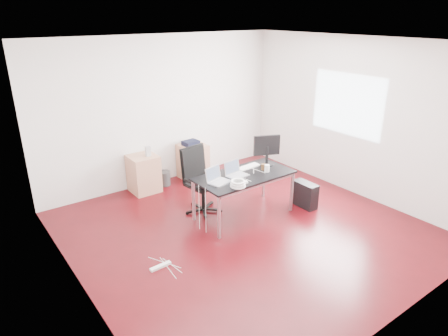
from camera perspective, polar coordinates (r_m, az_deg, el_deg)
room_shell at (r=5.76m, az=3.54°, el=3.60°), size 5.00×5.00×5.00m
desk at (r=6.42m, az=2.90°, el=-1.38°), size 1.60×0.80×0.73m
office_chair at (r=6.64m, az=-3.54°, el=-1.25°), size 0.54×0.56×1.08m
filing_cabinet_left at (r=7.58m, az=-11.39°, el=-0.79°), size 0.50×0.50×0.70m
filing_cabinet_right at (r=8.05m, az=-4.46°, el=0.94°), size 0.50×0.50×0.70m
pc_tower at (r=7.04m, az=11.50°, el=-3.74°), size 0.21×0.45×0.44m
wastebasket at (r=7.84m, az=-8.54°, el=-1.47°), size 0.31×0.31×0.28m
power_strip at (r=5.51m, az=-9.06°, el=-13.69°), size 0.30×0.08×0.04m
laptop_left at (r=6.10m, az=-0.98°, el=-1.52°), size 0.39×0.33×0.23m
laptop_right at (r=6.34m, az=1.68°, el=-0.61°), size 0.36×0.30×0.23m
monitor at (r=6.77m, az=6.12°, el=2.80°), size 0.43×0.26×0.51m
keyboard at (r=6.69m, az=3.48°, el=0.16°), size 0.45×0.17×0.02m
cup_white at (r=6.52m, az=6.16°, el=-0.05°), size 0.10×0.10×0.12m
cup_brown at (r=6.60m, az=5.66°, el=0.17°), size 0.10×0.10×0.10m
cable_coil at (r=5.93m, az=2.00°, el=-2.27°), size 0.24×0.24×0.11m
power_adapter at (r=6.09m, az=3.06°, el=-2.02°), size 0.09×0.09×0.03m
speaker at (r=7.41m, az=-10.82°, el=2.37°), size 0.10×0.09×0.18m
navy_garment at (r=7.91m, az=-4.77°, el=3.58°), size 0.32×0.26×0.09m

